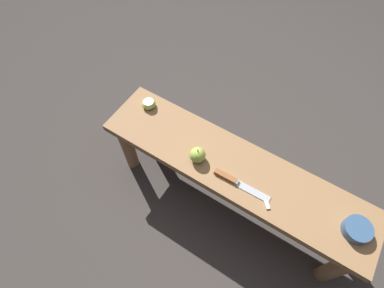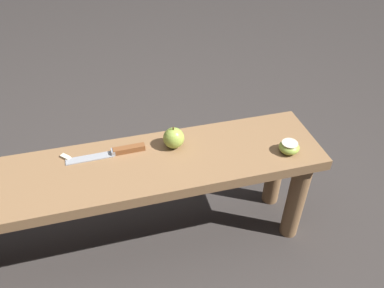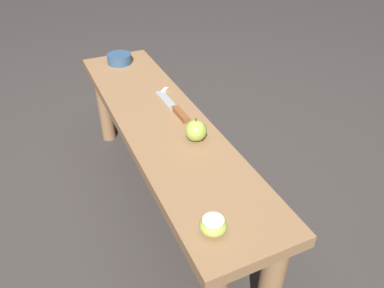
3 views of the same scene
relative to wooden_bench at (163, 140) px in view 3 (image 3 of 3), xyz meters
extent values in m
plane|color=#383330|center=(0.00, 0.00, -0.34)|extent=(8.00, 8.00, 0.00)
cube|color=olive|center=(0.00, 0.00, 0.07)|extent=(1.33, 0.31, 0.04)
cylinder|color=olive|center=(-0.60, -0.09, -0.15)|extent=(0.07, 0.07, 0.39)
cylinder|color=olive|center=(0.60, -0.09, -0.15)|extent=(0.07, 0.07, 0.39)
cylinder|color=olive|center=(0.60, 0.09, -0.15)|extent=(0.07, 0.07, 0.39)
cube|color=#9EA0A5|center=(0.13, -0.07, 0.09)|extent=(0.16, 0.04, 0.00)
cube|color=#9EA0A5|center=(0.05, -0.07, 0.10)|extent=(0.01, 0.03, 0.02)
cube|color=brown|center=(-0.01, -0.07, 0.10)|extent=(0.11, 0.03, 0.02)
sphere|color=#9EB747|center=(-0.16, -0.06, 0.13)|extent=(0.07, 0.07, 0.07)
cylinder|color=#4C3319|center=(-0.16, -0.06, 0.17)|extent=(0.01, 0.01, 0.01)
ellipsoid|color=#9EB747|center=(-0.54, 0.07, 0.11)|extent=(0.07, 0.07, 0.04)
cylinder|color=beige|center=(-0.54, 0.07, 0.13)|extent=(0.05, 0.05, 0.00)
cube|color=beige|center=(0.20, -0.09, 0.09)|extent=(0.04, 0.04, 0.01)
cylinder|color=#335175|center=(0.55, 0.00, 0.11)|extent=(0.11, 0.11, 0.04)
camera|label=1|loc=(0.17, -0.64, 1.31)|focal=28.00mm
camera|label=2|loc=(0.03, 0.94, 0.93)|focal=35.00mm
camera|label=3|loc=(-1.09, 0.38, 0.81)|focal=35.00mm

